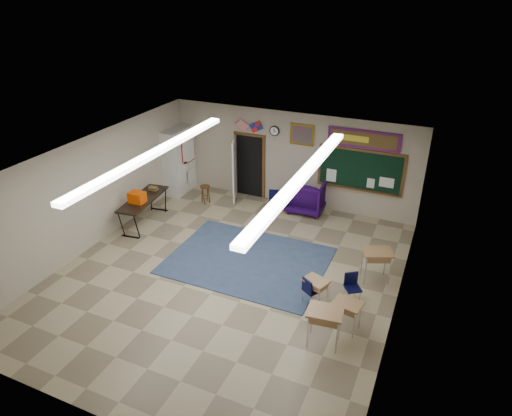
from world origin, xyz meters
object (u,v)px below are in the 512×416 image
at_px(wingback_armchair, 307,196).
at_px(wooden_stool, 205,194).
at_px(folding_table, 144,210).
at_px(student_desk_front_right, 376,264).
at_px(student_desk_front_left, 315,290).

relative_size(wingback_armchair, wooden_stool, 1.91).
bearing_deg(folding_table, wooden_stool, 56.13).
relative_size(student_desk_front_right, folding_table, 0.41).
bearing_deg(student_desk_front_left, wooden_stool, 164.72).
height_order(wingback_armchair, wooden_stool, wingback_armchair).
bearing_deg(student_desk_front_left, folding_table, -174.27).
relative_size(student_desk_front_left, folding_table, 0.31).
xyz_separation_m(wingback_armchair, folding_table, (-4.14, -2.74, -0.07)).
relative_size(student_desk_front_left, wooden_stool, 1.08).
xyz_separation_m(student_desk_front_left, student_desk_front_right, (1.06, 1.45, 0.10)).
bearing_deg(student_desk_front_right, wooden_stool, 137.33).
bearing_deg(wingback_armchair, folding_table, 31.88).
distance_m(wingback_armchair, wooden_stool, 3.27).
distance_m(wingback_armchair, folding_table, 4.97).
height_order(student_desk_front_left, wooden_stool, student_desk_front_left).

